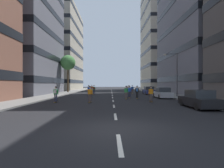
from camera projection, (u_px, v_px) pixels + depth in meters
The scene contains 25 objects.
ground_plane at pixel (112, 94), 35.63m from camera, with size 166.29×166.29×0.00m, color black.
sidewalk_left at pixel (67, 93), 39.01m from camera, with size 3.52×76.22×0.14m, color gray.
sidewalk_right at pixel (157, 93), 39.18m from camera, with size 3.52×76.22×0.14m, color gray.
lane_markings at pixel (112, 94), 35.92m from camera, with size 0.16×62.20×0.01m.
building_left_mid at pixel (7, 36), 34.70m from camera, with size 17.90×17.16×22.83m.
building_left_far at pixel (53, 49), 61.80m from camera, with size 17.90×23.76×28.13m.
building_right_mid at pixel (216, 6), 35.03m from camera, with size 17.90×21.44×35.04m.
building_right_far at pixel (170, 40), 62.13m from camera, with size 17.90×18.29×35.19m.
parked_car_near at pixel (149, 91), 34.05m from camera, with size 1.82×4.40×1.52m.
parked_car_mid at pixel (162, 93), 25.03m from camera, with size 1.82×4.40×1.52m.
parked_car_far at pixel (199, 100), 14.77m from camera, with size 1.82×4.40×1.52m.
street_tree_near at pixel (68, 63), 40.19m from camera, with size 3.38×3.38×8.45m.
streetlamp_right at pixel (175, 70), 26.46m from camera, with size 2.13×0.30×6.50m.
skater_0 at pixel (137, 91), 24.12m from camera, with size 0.57×0.92×1.78m.
skater_1 at pixel (132, 89), 36.68m from camera, with size 0.57×0.92×1.78m.
skater_2 at pixel (129, 91), 25.71m from camera, with size 0.57×0.92×1.78m.
skater_3 at pixel (56, 93), 19.06m from camera, with size 0.53×0.90×1.78m.
skater_4 at pixel (89, 88), 39.95m from camera, with size 0.56×0.92×1.78m.
skater_5 at pixel (90, 93), 19.11m from camera, with size 0.56×0.92×1.78m.
skater_6 at pixel (92, 88), 45.08m from camera, with size 0.56×0.92×1.78m.
skater_7 at pixel (126, 92), 23.55m from camera, with size 0.56×0.92×1.78m.
skater_8 at pixel (89, 90), 31.11m from camera, with size 0.55×0.92×1.78m.
skater_9 at pixel (151, 93), 19.64m from camera, with size 0.54×0.91×1.78m.
skater_10 at pixel (94, 89), 34.50m from camera, with size 0.56×0.92×1.78m.
skater_11 at pixel (128, 88), 39.47m from camera, with size 0.55×0.92×1.78m.
Camera 1 is at (-0.30, -7.91, 2.02)m, focal length 28.23 mm.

